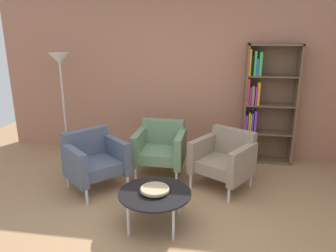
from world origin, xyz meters
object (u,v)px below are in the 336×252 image
(coffee_table_low, at_px, (155,195))
(armchair_corner_red, at_px, (94,159))
(armchair_near_window, at_px, (160,147))
(floor_lamp_torchiere, at_px, (60,71))
(armchair_spare_guest, at_px, (224,158))
(decorative_bowl, at_px, (155,189))
(bookshelf_tall, at_px, (264,105))

(coffee_table_low, height_order, armchair_corner_red, armchair_corner_red)
(armchair_near_window, distance_m, floor_lamp_torchiere, 2.09)
(coffee_table_low, bearing_deg, floor_lamp_torchiere, 136.11)
(coffee_table_low, height_order, floor_lamp_torchiere, floor_lamp_torchiere)
(armchair_spare_guest, bearing_deg, decorative_bowl, -93.43)
(armchair_near_window, bearing_deg, armchair_corner_red, -142.40)
(decorative_bowl, bearing_deg, armchair_spare_guest, 54.58)
(decorative_bowl, xyz_separation_m, armchair_corner_red, (-0.99, 0.75, -0.02))
(armchair_corner_red, relative_size, floor_lamp_torchiere, 0.55)
(armchair_spare_guest, bearing_deg, coffee_table_low, -93.43)
(bookshelf_tall, relative_size, armchair_spare_guest, 2.02)
(armchair_near_window, xyz_separation_m, floor_lamp_torchiere, (-1.74, 0.50, 1.03))
(bookshelf_tall, distance_m, decorative_bowl, 2.56)
(bookshelf_tall, xyz_separation_m, floor_lamp_torchiere, (-3.29, -0.25, 0.50))
(coffee_table_low, distance_m, armchair_spare_guest, 1.31)
(bookshelf_tall, relative_size, floor_lamp_torchiere, 1.09)
(armchair_near_window, bearing_deg, bookshelf_tall, 27.23)
(bookshelf_tall, height_order, armchair_near_window, bookshelf_tall)
(coffee_table_low, xyz_separation_m, armchair_near_window, (-0.18, 1.35, 0.04))
(coffee_table_low, distance_m, floor_lamp_torchiere, 2.88)
(floor_lamp_torchiere, bearing_deg, armchair_spare_guest, -16.34)
(coffee_table_low, bearing_deg, armchair_spare_guest, 54.58)
(bookshelf_tall, bearing_deg, armchair_spare_guest, -120.20)
(coffee_table_low, height_order, decorative_bowl, decorative_bowl)
(armchair_corner_red, bearing_deg, armchair_spare_guest, -38.10)
(bookshelf_tall, relative_size, armchair_near_window, 2.44)
(floor_lamp_torchiere, bearing_deg, bookshelf_tall, 4.30)
(bookshelf_tall, bearing_deg, coffee_table_low, -122.93)
(bookshelf_tall, height_order, armchair_spare_guest, bookshelf_tall)
(bookshelf_tall, distance_m, floor_lamp_torchiere, 3.34)
(decorative_bowl, distance_m, floor_lamp_torchiere, 2.86)
(bookshelf_tall, bearing_deg, decorative_bowl, -122.93)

